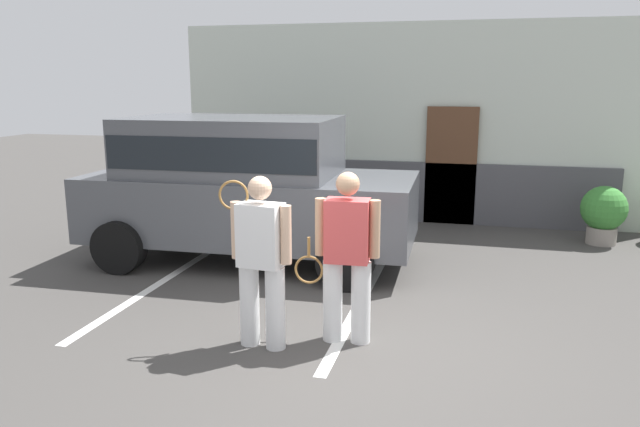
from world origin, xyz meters
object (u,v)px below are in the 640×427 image
at_px(tennis_player_man, 261,259).
at_px(tennis_player_woman, 347,256).
at_px(potted_plant_by_porch, 604,212).
at_px(parked_suv, 243,182).

bearing_deg(tennis_player_man, tennis_player_woman, -150.58).
height_order(tennis_player_man, tennis_player_woman, tennis_player_woman).
relative_size(tennis_player_man, potted_plant_by_porch, 1.81).
relative_size(parked_suv, tennis_player_man, 2.76).
bearing_deg(parked_suv, tennis_player_man, -67.08).
bearing_deg(potted_plant_by_porch, tennis_player_man, -128.35).
bearing_deg(tennis_player_man, parked_suv, -58.66).
bearing_deg(tennis_player_woman, tennis_player_man, 18.95).
bearing_deg(tennis_player_man, potted_plant_by_porch, -121.47).
distance_m(tennis_player_woman, potted_plant_by_porch, 5.64).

